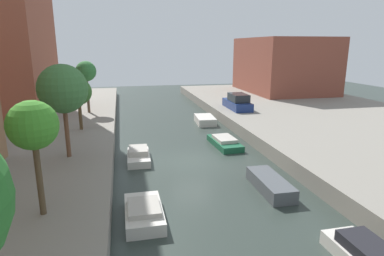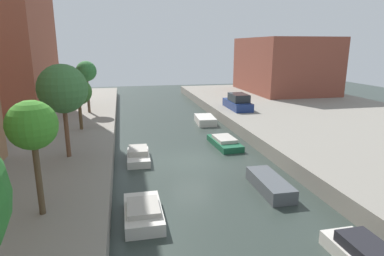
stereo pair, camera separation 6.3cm
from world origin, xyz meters
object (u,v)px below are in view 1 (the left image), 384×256
object	(u,v)px
street_tree_4	(86,72)
moored_boat_right_3	(225,142)
low_block_right	(283,65)
moored_boat_left_3	(139,156)
street_tree_1	(33,127)
moored_boat_right_4	(205,120)
street_tree_3	(78,92)
parked_car	(238,102)
moored_boat_left_2	(144,212)
street_tree_2	(63,89)
moored_boat_right_2	(270,184)

from	to	relation	value
street_tree_4	moored_boat_right_3	xyz separation A→B (m)	(10.52, -10.23, -4.60)
low_block_right	moored_boat_right_3	distance (m)	25.46
moored_boat_left_3	street_tree_1	bearing A→B (deg)	-116.64
moored_boat_right_4	street_tree_1	bearing A→B (deg)	-122.29
low_block_right	street_tree_3	distance (m)	30.48
parked_car	moored_boat_right_3	bearing A→B (deg)	-115.42
street_tree_3	moored_boat_right_4	distance (m)	12.12
low_block_right	street_tree_4	xyz separation A→B (m)	(-25.48, -9.90, 0.21)
moored_boat_left_2	moored_boat_left_3	bearing A→B (deg)	88.49
street_tree_4	moored_boat_left_3	size ratio (longest dim) A/B	1.54
parked_car	moored_boat_left_3	size ratio (longest dim) A/B	1.46
street_tree_1	parked_car	bearing A→B (deg)	51.91
low_block_right	moored_boat_left_2	world-z (taller)	low_block_right
moored_boat_right_3	moored_boat_left_2	bearing A→B (deg)	-125.26
street_tree_3	moored_boat_right_4	xyz separation A→B (m)	(10.91, 3.92, -3.55)
street_tree_3	moored_boat_right_3	xyz separation A→B (m)	(10.52, -3.41, -3.61)
street_tree_4	parked_car	xyz separation A→B (m)	(14.73, -1.37, -3.23)
street_tree_2	moored_boat_left_3	world-z (taller)	street_tree_2
moored_boat_left_2	moored_boat_right_2	bearing A→B (deg)	13.16
moored_boat_right_3	moored_boat_right_4	bearing A→B (deg)	86.96
moored_boat_left_2	moored_boat_right_4	xyz separation A→B (m)	(7.06, 16.76, 0.02)
street_tree_1	parked_car	xyz separation A→B (m)	(14.73, 18.79, -2.81)
street_tree_3	street_tree_4	size ratio (longest dim) A/B	0.80
street_tree_3	moored_boat_left_2	size ratio (longest dim) A/B	1.25
street_tree_3	moored_boat_right_3	bearing A→B (deg)	-17.97
street_tree_1	moored_boat_left_2	xyz separation A→B (m)	(3.85, 0.50, -4.14)
street_tree_1	moored_boat_right_3	distance (m)	15.06
moored_boat_left_3	low_block_right	bearing A→B (deg)	45.75
street_tree_1	street_tree_3	distance (m)	13.36
moored_boat_right_2	moored_boat_right_4	bearing A→B (deg)	88.26
street_tree_1	street_tree_3	bearing A→B (deg)	90.00
street_tree_3	moored_boat_right_2	size ratio (longest dim) A/B	1.10
low_block_right	parked_car	world-z (taller)	low_block_right
street_tree_2	moored_boat_right_3	bearing A→B (deg)	16.40
street_tree_1	parked_car	distance (m)	24.04
parked_car	moored_boat_right_3	distance (m)	9.90
moored_boat_right_4	moored_boat_left_3	bearing A→B (deg)	-126.73
moored_boat_left_2	moored_boat_right_2	xyz separation A→B (m)	(6.60, 1.54, 0.02)
moored_boat_right_3	street_tree_4	bearing A→B (deg)	135.80
moored_boat_left_2	street_tree_3	bearing A→B (deg)	106.69
street_tree_2	moored_boat_right_4	bearing A→B (deg)	43.71
street_tree_2	moored_boat_right_3	distance (m)	11.91
moored_boat_right_2	moored_boat_right_3	size ratio (longest dim) A/B	0.92
street_tree_1	moored_boat_right_4	size ratio (longest dim) A/B	1.36
street_tree_4	moored_boat_right_2	bearing A→B (deg)	-60.03
street_tree_2	moored_boat_right_2	bearing A→B (deg)	-24.65
street_tree_3	moored_boat_left_2	world-z (taller)	street_tree_3
moored_boat_right_2	moored_boat_left_2	bearing A→B (deg)	-166.84
street_tree_3	moored_boat_left_3	bearing A→B (deg)	-52.46
low_block_right	moored_boat_right_2	bearing A→B (deg)	-118.21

